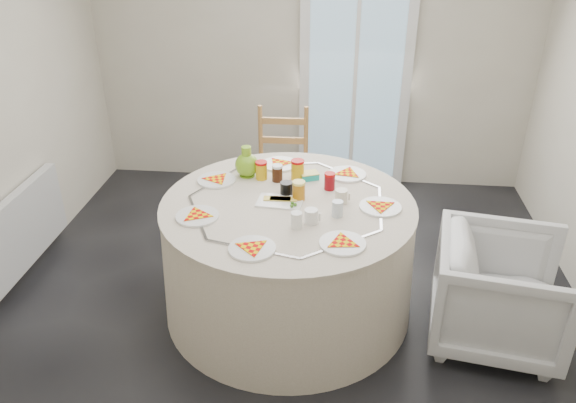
# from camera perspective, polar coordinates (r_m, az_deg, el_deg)

# --- Properties ---
(floor) EXTENTS (4.00, 4.00, 0.00)m
(floor) POSITION_cam_1_polar(r_m,az_deg,el_deg) (3.94, 0.18, -10.24)
(floor) COLOR black
(floor) RESTS_ON ground
(wall_back) EXTENTS (4.00, 0.02, 2.60)m
(wall_back) POSITION_cam_1_polar(r_m,az_deg,el_deg) (5.21, 2.43, 15.43)
(wall_back) COLOR #BCB5A3
(wall_back) RESTS_ON floor
(glass_door) EXTENTS (1.00, 0.08, 2.10)m
(glass_door) POSITION_cam_1_polar(r_m,az_deg,el_deg) (5.21, 6.84, 12.44)
(glass_door) COLOR silver
(glass_door) RESTS_ON floor
(radiator) EXTENTS (0.07, 1.00, 0.55)m
(radiator) POSITION_cam_1_polar(r_m,az_deg,el_deg) (4.47, -25.15, -2.30)
(radiator) COLOR silver
(radiator) RESTS_ON floor
(table) EXTENTS (1.65, 1.65, 0.83)m
(table) POSITION_cam_1_polar(r_m,az_deg,el_deg) (3.71, 0.00, -5.80)
(table) COLOR beige
(table) RESTS_ON floor
(wooden_chair) EXTENTS (0.45, 0.43, 0.99)m
(wooden_chair) POSITION_cam_1_polar(r_m,az_deg,el_deg) (4.63, -0.68, 2.92)
(wooden_chair) COLOR #A27942
(wooden_chair) RESTS_ON floor
(armchair) EXTENTS (0.82, 0.86, 0.77)m
(armchair) POSITION_cam_1_polar(r_m,az_deg,el_deg) (3.66, 20.84, -8.15)
(armchair) COLOR silver
(armchair) RESTS_ON floor
(place_settings) EXTENTS (1.79, 1.79, 0.03)m
(place_settings) POSITION_cam_1_polar(r_m,az_deg,el_deg) (3.50, 0.00, -0.43)
(place_settings) COLOR white
(place_settings) RESTS_ON table
(jar_cluster) EXTENTS (0.59, 0.46, 0.15)m
(jar_cluster) POSITION_cam_1_polar(r_m,az_deg,el_deg) (3.72, 0.53, 2.21)
(jar_cluster) COLOR #AD5516
(jar_cluster) RESTS_ON table
(butter_tub) EXTENTS (0.15, 0.13, 0.05)m
(butter_tub) POSITION_cam_1_polar(r_m,az_deg,el_deg) (3.80, 2.16, 2.23)
(butter_tub) COLOR #12AFA0
(butter_tub) RESTS_ON table
(green_pitcher) EXTENTS (0.21, 0.21, 0.21)m
(green_pitcher) POSITION_cam_1_polar(r_m,az_deg,el_deg) (3.82, -4.20, 3.70)
(green_pitcher) COLOR #6EA61A
(green_pitcher) RESTS_ON table
(cheese_platter) EXTENTS (0.30, 0.21, 0.04)m
(cheese_platter) POSITION_cam_1_polar(r_m,az_deg,el_deg) (3.50, -0.82, -0.38)
(cheese_platter) COLOR silver
(cheese_platter) RESTS_ON table
(mugs_glasses) EXTENTS (0.75, 0.75, 0.11)m
(mugs_glasses) POSITION_cam_1_polar(r_m,az_deg,el_deg) (3.46, 2.58, -0.09)
(mugs_glasses) COLOR #AAAAAA
(mugs_glasses) RESTS_ON table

